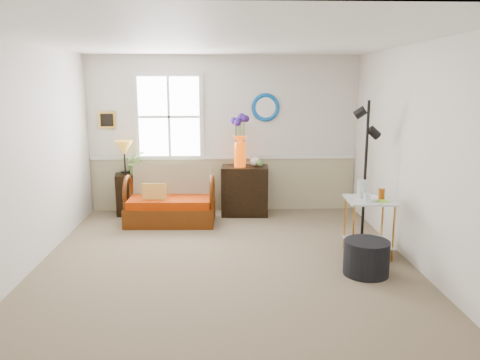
{
  "coord_description": "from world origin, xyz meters",
  "views": [
    {
      "loc": [
        -0.03,
        -5.35,
        2.12
      ],
      "look_at": [
        0.19,
        0.2,
        0.99
      ],
      "focal_mm": 35.0,
      "sensor_mm": 36.0,
      "label": 1
    }
  ],
  "objects_px": {
    "loveseat": "(170,195)",
    "cabinet": "(245,191)",
    "lamp_stand": "(128,194)",
    "side_table": "(368,227)",
    "floor_lamp": "(365,173)",
    "ottoman": "(366,258)"
  },
  "relations": [
    {
      "from": "loveseat",
      "to": "cabinet",
      "type": "distance_m",
      "value": 1.26
    },
    {
      "from": "lamp_stand",
      "to": "loveseat",
      "type": "bearing_deg",
      "value": -36.07
    },
    {
      "from": "lamp_stand",
      "to": "side_table",
      "type": "xyz_separation_m",
      "value": [
        3.4,
        -2.05,
        0.02
      ]
    },
    {
      "from": "cabinet",
      "to": "side_table",
      "type": "xyz_separation_m",
      "value": [
        1.46,
        -1.95,
        -0.04
      ]
    },
    {
      "from": "loveseat",
      "to": "floor_lamp",
      "type": "xyz_separation_m",
      "value": [
        2.72,
        -0.99,
        0.52
      ]
    },
    {
      "from": "side_table",
      "to": "floor_lamp",
      "type": "bearing_deg",
      "value": 80.7
    },
    {
      "from": "ottoman",
      "to": "floor_lamp",
      "type": "bearing_deg",
      "value": 75.63
    },
    {
      "from": "loveseat",
      "to": "ottoman",
      "type": "xyz_separation_m",
      "value": [
        2.43,
        -2.11,
        -0.24
      ]
    },
    {
      "from": "ottoman",
      "to": "lamp_stand",
      "type": "bearing_deg",
      "value": 140.13
    },
    {
      "from": "lamp_stand",
      "to": "side_table",
      "type": "relative_size",
      "value": 0.93
    },
    {
      "from": "cabinet",
      "to": "side_table",
      "type": "bearing_deg",
      "value": -49.71
    },
    {
      "from": "cabinet",
      "to": "ottoman",
      "type": "height_order",
      "value": "cabinet"
    },
    {
      "from": "cabinet",
      "to": "floor_lamp",
      "type": "xyz_separation_m",
      "value": [
        1.55,
        -1.44,
        0.56
      ]
    },
    {
      "from": "loveseat",
      "to": "side_table",
      "type": "height_order",
      "value": "loveseat"
    },
    {
      "from": "side_table",
      "to": "floor_lamp",
      "type": "relative_size",
      "value": 0.38
    },
    {
      "from": "floor_lamp",
      "to": "cabinet",
      "type": "bearing_deg",
      "value": 151.81
    },
    {
      "from": "loveseat",
      "to": "cabinet",
      "type": "relative_size",
      "value": 1.67
    },
    {
      "from": "ottoman",
      "to": "loveseat",
      "type": "bearing_deg",
      "value": 139.01
    },
    {
      "from": "loveseat",
      "to": "floor_lamp",
      "type": "bearing_deg",
      "value": -18.31
    },
    {
      "from": "loveseat",
      "to": "floor_lamp",
      "type": "distance_m",
      "value": 2.94
    },
    {
      "from": "lamp_stand",
      "to": "cabinet",
      "type": "xyz_separation_m",
      "value": [
        1.94,
        -0.1,
        0.07
      ]
    },
    {
      "from": "loveseat",
      "to": "cabinet",
      "type": "bearing_deg",
      "value": 22.73
    }
  ]
}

